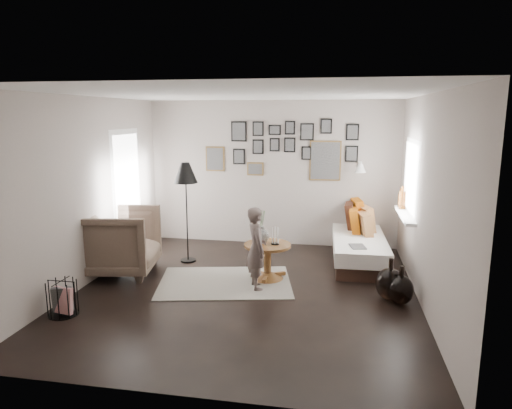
% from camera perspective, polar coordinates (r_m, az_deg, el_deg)
% --- Properties ---
extents(ground, '(4.80, 4.80, 0.00)m').
position_cam_1_polar(ground, '(6.29, -1.28, -10.75)').
color(ground, black).
rests_on(ground, ground).
extents(wall_back, '(4.50, 0.00, 4.50)m').
position_cam_1_polar(wall_back, '(8.26, 1.99, 3.89)').
color(wall_back, '#A3978F').
rests_on(wall_back, ground).
extents(wall_front, '(4.50, 0.00, 4.50)m').
position_cam_1_polar(wall_front, '(3.66, -8.85, -5.57)').
color(wall_front, '#A3978F').
rests_on(wall_front, ground).
extents(wall_left, '(0.00, 4.80, 4.80)m').
position_cam_1_polar(wall_left, '(6.74, -20.44, 1.53)').
color(wall_left, '#A3978F').
rests_on(wall_left, ground).
extents(wall_right, '(0.00, 4.80, 4.80)m').
position_cam_1_polar(wall_right, '(5.91, 20.58, 0.25)').
color(wall_right, '#A3978F').
rests_on(wall_right, ground).
extents(ceiling, '(4.80, 4.80, 0.00)m').
position_cam_1_polar(ceiling, '(5.84, -1.39, 13.66)').
color(ceiling, white).
rests_on(ceiling, wall_back).
extents(door_left, '(0.00, 2.14, 2.14)m').
position_cam_1_polar(door_left, '(7.81, -15.79, 1.19)').
color(door_left, white).
rests_on(door_left, wall_left).
extents(window_right, '(0.15, 1.32, 1.30)m').
position_cam_1_polar(window_right, '(7.27, 17.96, -0.61)').
color(window_right, white).
rests_on(window_right, wall_right).
extents(gallery_wall, '(2.74, 0.03, 1.08)m').
position_cam_1_polar(gallery_wall, '(8.17, 4.00, 6.91)').
color(gallery_wall, brown).
rests_on(gallery_wall, wall_back).
extents(wall_sconce, '(0.18, 0.36, 0.16)m').
position_cam_1_polar(wall_sconce, '(7.91, 12.94, 4.47)').
color(wall_sconce, white).
rests_on(wall_sconce, wall_back).
extents(rug, '(2.07, 1.64, 0.01)m').
position_cam_1_polar(rug, '(6.59, -3.88, -9.66)').
color(rug, silver).
rests_on(rug, ground).
extents(pedestal_table, '(0.67, 0.67, 0.53)m').
position_cam_1_polar(pedestal_table, '(6.64, 1.44, -7.30)').
color(pedestal_table, brown).
rests_on(pedestal_table, ground).
extents(vase, '(0.19, 0.19, 0.48)m').
position_cam_1_polar(vase, '(6.54, 0.79, -3.62)').
color(vase, black).
rests_on(vase, pedestal_table).
extents(candles, '(0.12, 0.12, 0.25)m').
position_cam_1_polar(candles, '(6.50, 2.42, -3.96)').
color(candles, black).
rests_on(candles, pedestal_table).
extents(daybed, '(0.86, 1.95, 0.92)m').
position_cam_1_polar(daybed, '(7.59, 12.76, -4.83)').
color(daybed, black).
rests_on(daybed, ground).
extents(magazine_on_daybed, '(0.26, 0.32, 0.02)m').
position_cam_1_polar(magazine_on_daybed, '(6.94, 12.60, -5.14)').
color(magazine_on_daybed, black).
rests_on(magazine_on_daybed, daybed).
extents(armchair, '(1.25, 1.22, 0.99)m').
position_cam_1_polar(armchair, '(7.11, -16.71, -4.42)').
color(armchair, brown).
rests_on(armchair, ground).
extents(armchair_cushion, '(0.50, 0.52, 0.20)m').
position_cam_1_polar(armchair_cushion, '(7.16, -16.53, -4.42)').
color(armchair_cushion, silver).
rests_on(armchair_cushion, armchair).
extents(floor_lamp, '(0.38, 0.38, 1.61)m').
position_cam_1_polar(floor_lamp, '(7.27, -8.79, 3.47)').
color(floor_lamp, black).
rests_on(floor_lamp, ground).
extents(magazine_basket, '(0.34, 0.34, 0.42)m').
position_cam_1_polar(magazine_basket, '(5.98, -23.04, -10.72)').
color(magazine_basket, black).
rests_on(magazine_basket, ground).
extents(demijohn_large, '(0.37, 0.37, 0.55)m').
position_cam_1_polar(demijohn_large, '(6.18, 16.40, -9.49)').
color(demijohn_large, black).
rests_on(demijohn_large, ground).
extents(demijohn_small, '(0.32, 0.32, 0.50)m').
position_cam_1_polar(demijohn_small, '(6.09, 17.64, -10.11)').
color(demijohn_small, black).
rests_on(demijohn_small, ground).
extents(child, '(0.42, 0.49, 1.14)m').
position_cam_1_polar(child, '(6.20, 0.04, -5.50)').
color(child, brown).
rests_on(child, ground).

